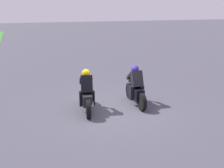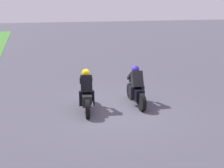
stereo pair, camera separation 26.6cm
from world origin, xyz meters
name	(u,v)px [view 1 (the left image)]	position (x,y,z in m)	size (l,w,h in m)	color
ground_plane	(114,109)	(0.00, 0.00, 0.00)	(120.00, 120.00, 0.00)	#41404C
rider_lane_a	(136,89)	(0.26, -0.98, 0.62)	(2.04, 0.55, 1.51)	black
rider_lane_b	(87,94)	(0.21, 0.95, 0.62)	(2.03, 0.62, 1.51)	black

